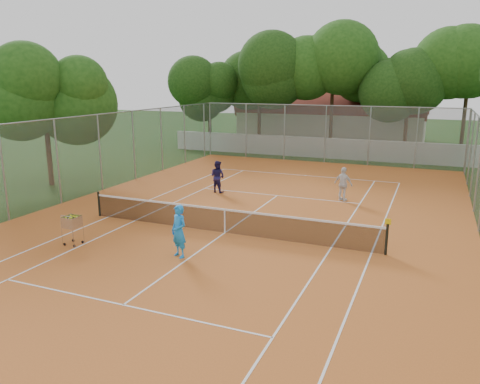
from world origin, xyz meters
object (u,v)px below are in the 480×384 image
at_px(tennis_net, 225,221).
at_px(player_near, 179,231).
at_px(clubhouse, 333,118).
at_px(player_far_right, 343,184).
at_px(ball_hopper, 72,229).
at_px(player_far_left, 218,177).

bearing_deg(tennis_net, player_near, -97.39).
bearing_deg(clubhouse, player_near, -87.06).
bearing_deg(tennis_net, clubhouse, 93.95).
distance_m(clubhouse, player_near, 31.89).
height_order(player_far_right, ball_hopper, player_far_right).
xyz_separation_m(player_far_left, player_far_right, (6.36, 0.74, -0.01)).
xyz_separation_m(player_far_left, ball_hopper, (-1.30, -9.22, -0.25)).
relative_size(tennis_net, player_far_left, 7.16).
bearing_deg(ball_hopper, tennis_net, 56.51).
bearing_deg(player_far_right, player_far_left, 28.31).
height_order(tennis_net, player_far_left, player_far_left).
bearing_deg(tennis_net, player_far_left, 117.74).
relative_size(clubhouse, player_far_right, 9.96).
height_order(tennis_net, player_far_right, player_far_right).
bearing_deg(player_near, ball_hopper, -149.89).
xyz_separation_m(tennis_net, player_near, (-0.37, -2.82, 0.39)).
bearing_deg(player_far_right, clubhouse, -55.13).
height_order(player_far_left, player_far_right, player_far_left).
xyz_separation_m(clubhouse, player_far_left, (-1.12, -23.07, -1.35)).
xyz_separation_m(tennis_net, player_far_left, (-3.12, 5.93, 0.34)).
xyz_separation_m(clubhouse, ball_hopper, (-2.42, -32.29, -1.60)).
bearing_deg(clubhouse, tennis_net, -86.05).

